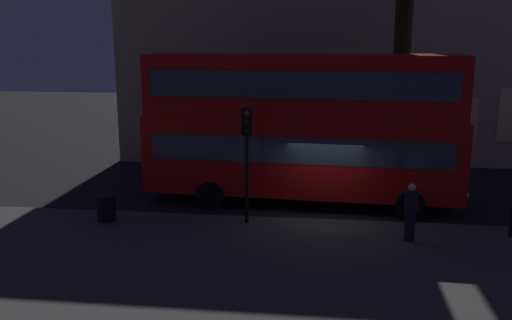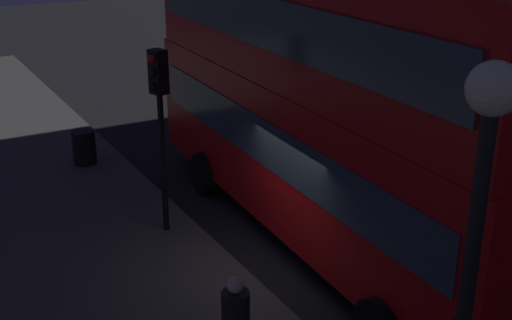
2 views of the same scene
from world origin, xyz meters
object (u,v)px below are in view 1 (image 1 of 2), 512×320
(pedestrian, at_px, (411,212))
(litter_bin, at_px, (106,208))
(traffic_light_near_kerb, at_px, (247,141))
(double_decker_bus, at_px, (302,122))

(pedestrian, xyz_separation_m, litter_bin, (-9.55, 0.65, -0.45))
(traffic_light_near_kerb, xyz_separation_m, pedestrian, (4.97, -1.00, -1.81))
(pedestrian, bearing_deg, traffic_light_near_kerb, 119.73)
(double_decker_bus, distance_m, traffic_light_near_kerb, 3.19)
(double_decker_bus, bearing_deg, pedestrian, -44.81)
(traffic_light_near_kerb, bearing_deg, litter_bin, 168.29)
(double_decker_bus, xyz_separation_m, traffic_light_near_kerb, (-1.61, -2.74, -0.21))
(traffic_light_near_kerb, distance_m, pedestrian, 5.38)
(traffic_light_near_kerb, bearing_deg, double_decker_bus, 43.46)
(double_decker_bus, distance_m, litter_bin, 7.34)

